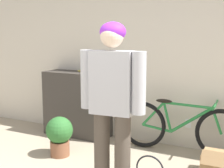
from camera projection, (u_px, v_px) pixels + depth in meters
The scene contains 7 objects.
wall_back at pixel (152, 53), 4.40m from camera, with size 8.00×0.07×2.60m.
side_shelf at pixel (77, 104), 4.82m from camera, with size 1.03×0.39×0.99m.
person at pixel (112, 97), 2.99m from camera, with size 0.68×0.24×1.69m.
bicycle at pixel (180, 128), 4.11m from camera, with size 1.68×0.46×0.72m.
banana at pixel (87, 71), 4.70m from camera, with size 0.32×0.09×0.04m.
cardboard_box at pixel (223, 165), 3.48m from camera, with size 0.46×0.36×0.31m.
potted_plant at pixel (60, 134), 4.02m from camera, with size 0.35×0.35×0.52m.
Camera 1 is at (1.48, -1.55, 1.59)m, focal length 50.00 mm.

